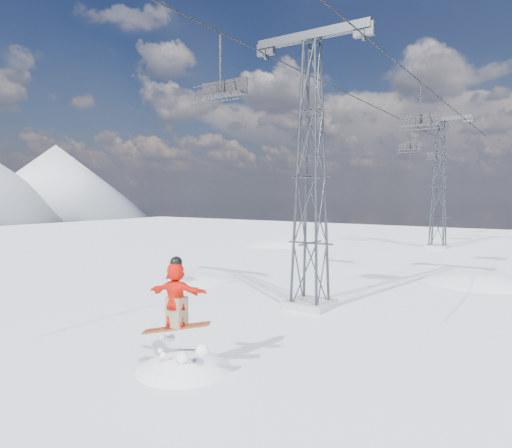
{
  "coord_description": "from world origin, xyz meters",
  "views": [
    {
      "loc": [
        9.31,
        -9.14,
        4.82
      ],
      "look_at": [
        1.26,
        3.14,
        3.84
      ],
      "focal_mm": 32.0,
      "sensor_mm": 36.0,
      "label": 1
    }
  ],
  "objects_px": {
    "lift_tower_far": "(439,186)",
    "lift_chair_near": "(222,90)",
    "lift_tower_near": "(311,178)",
    "snowboarder_jump": "(185,426)"
  },
  "relations": [
    {
      "from": "lift_tower_near",
      "to": "snowboarder_jump",
      "type": "height_order",
      "value": "lift_tower_near"
    },
    {
      "from": "snowboarder_jump",
      "to": "lift_chair_near",
      "type": "relative_size",
      "value": 2.7
    },
    {
      "from": "lift_tower_near",
      "to": "lift_chair_near",
      "type": "height_order",
      "value": "lift_tower_near"
    },
    {
      "from": "lift_tower_far",
      "to": "snowboarder_jump",
      "type": "xyz_separation_m",
      "value": [
        0.16,
        -33.0,
        -7.09
      ]
    },
    {
      "from": "lift_tower_near",
      "to": "lift_tower_far",
      "type": "bearing_deg",
      "value": 90.0
    },
    {
      "from": "lift_tower_near",
      "to": "snowboarder_jump",
      "type": "bearing_deg",
      "value": -88.84
    },
    {
      "from": "snowboarder_jump",
      "to": "lift_chair_near",
      "type": "bearing_deg",
      "value": 116.08
    },
    {
      "from": "lift_tower_far",
      "to": "lift_chair_near",
      "type": "bearing_deg",
      "value": -94.46
    },
    {
      "from": "snowboarder_jump",
      "to": "lift_chair_near",
      "type": "distance_m",
      "value": 11.67
    },
    {
      "from": "lift_tower_near",
      "to": "lift_chair_near",
      "type": "relative_size",
      "value": 4.35
    }
  ]
}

